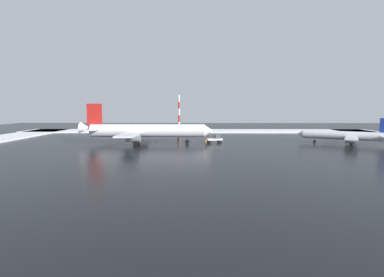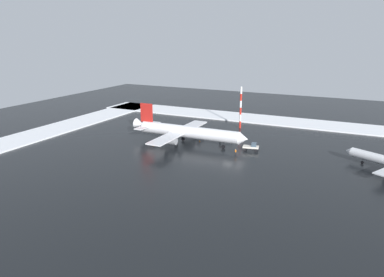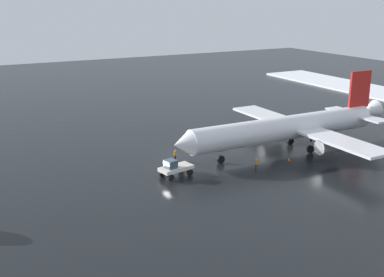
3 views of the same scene
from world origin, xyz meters
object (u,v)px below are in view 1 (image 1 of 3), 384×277
(pushback_tug, at_px, (215,139))
(traffic_cone_mid_line, at_px, (111,146))
(traffic_cone_near_nose, at_px, (156,141))
(airplane_parked_starboard, at_px, (144,131))
(airplane_parked_portside, at_px, (346,136))
(ground_crew_near_tug, at_px, (178,139))
(antenna_mast, at_px, (179,115))
(ground_crew_beside_wing, at_px, (206,142))

(pushback_tug, relative_size, traffic_cone_mid_line, 8.96)
(traffic_cone_near_nose, relative_size, traffic_cone_mid_line, 1.00)
(airplane_parked_starboard, distance_m, airplane_parked_portside, 58.27)
(airplane_parked_portside, bearing_deg, ground_crew_near_tug, 21.42)
(antenna_mast, xyz_separation_m, traffic_cone_near_nose, (5.74, 23.10, -7.33))
(airplane_parked_portside, xyz_separation_m, traffic_cone_near_nose, (55.34, -4.42, -2.28))
(airplane_parked_portside, distance_m, ground_crew_beside_wing, 40.53)
(ground_crew_beside_wing, bearing_deg, airplane_parked_portside, 55.79)
(pushback_tug, bearing_deg, ground_crew_near_tug, 154.15)
(ground_crew_beside_wing, relative_size, traffic_cone_near_nose, 3.11)
(airplane_parked_starboard, relative_size, traffic_cone_mid_line, 71.35)
(ground_crew_beside_wing, xyz_separation_m, traffic_cone_near_nose, (15.00, -7.99, -0.70))
(pushback_tug, bearing_deg, airplane_parked_starboard, 173.90)
(airplane_parked_portside, bearing_deg, pushback_tug, 24.21)
(antenna_mast, bearing_deg, airplane_parked_starboard, 72.17)
(ground_crew_beside_wing, xyz_separation_m, antenna_mast, (9.26, -31.08, 6.64))
(pushback_tug, bearing_deg, airplane_parked_portside, -14.06)
(airplane_parked_portside, relative_size, traffic_cone_mid_line, 43.65)
(airplane_parked_starboard, xyz_separation_m, traffic_cone_mid_line, (7.98, 6.96, -3.59))
(airplane_parked_portside, height_order, antenna_mast, antenna_mast)
(airplane_parked_portside, relative_size, ground_crew_near_tug, 14.04)
(ground_crew_beside_wing, bearing_deg, antenna_mast, 157.32)
(traffic_cone_mid_line, bearing_deg, traffic_cone_near_nose, -135.32)
(traffic_cone_mid_line, bearing_deg, airplane_parked_portside, -174.52)
(traffic_cone_near_nose, bearing_deg, airplane_parked_starboard, 52.59)
(airplane_parked_portside, height_order, traffic_cone_near_nose, airplane_parked_portside)
(ground_crew_near_tug, bearing_deg, airplane_parked_starboard, -118.29)
(airplane_parked_starboard, height_order, ground_crew_beside_wing, airplane_parked_starboard)
(airplane_parked_starboard, distance_m, traffic_cone_near_nose, 5.99)
(antenna_mast, bearing_deg, ground_crew_beside_wing, 106.59)
(pushback_tug, relative_size, antenna_mast, 0.32)
(airplane_parked_starboard, xyz_separation_m, traffic_cone_near_nose, (-2.91, -3.81, -3.59))
(ground_crew_beside_wing, distance_m, traffic_cone_mid_line, 26.05)
(pushback_tug, bearing_deg, traffic_cone_near_nose, 162.51)
(airplane_parked_portside, xyz_separation_m, ground_crew_beside_wing, (40.34, 3.57, -1.58))
(airplane_parked_portside, bearing_deg, traffic_cone_near_nose, 23.09)
(pushback_tug, xyz_separation_m, traffic_cone_near_nose, (17.94, -2.17, -1.01))
(ground_crew_near_tug, bearing_deg, ground_crew_beside_wing, -11.33)
(ground_crew_near_tug, relative_size, ground_crew_beside_wing, 1.00)
(airplane_parked_portside, bearing_deg, ground_crew_beside_wing, 32.72)
(pushback_tug, height_order, traffic_cone_mid_line, pushback_tug)
(pushback_tug, relative_size, ground_crew_beside_wing, 2.88)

